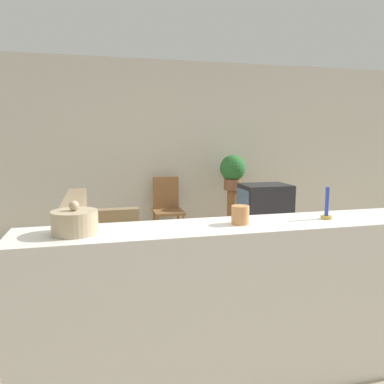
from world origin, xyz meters
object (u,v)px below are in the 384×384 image
Objects in this scene: wooden_chair at (167,205)px; potted_plant at (233,171)px; television at (265,202)px; decorative_bowl at (75,222)px; couch at (103,253)px.

wooden_chair is 1.69× the size of potted_plant.
television is 0.98m from potted_plant.
potted_plant reaches higher than wooden_chair.
wooden_chair is 3.70m from decorative_bowl.
decorative_bowl is (-1.13, -3.48, 0.58)m from wooden_chair.
wooden_chair is (0.98, 1.63, 0.18)m from couch.
couch is 1.79× the size of wooden_chair.
couch is 1.91m from wooden_chair.
decorative_bowl is at bearing -122.16° from potted_plant.
television is at bearing 17.92° from couch.
couch is 2.67m from potted_plant.
couch is 2.00m from decorative_bowl.
decorative_bowl reaches higher than wooden_chair.
couch reaches higher than television.
television is at bearing -38.91° from wooden_chair.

